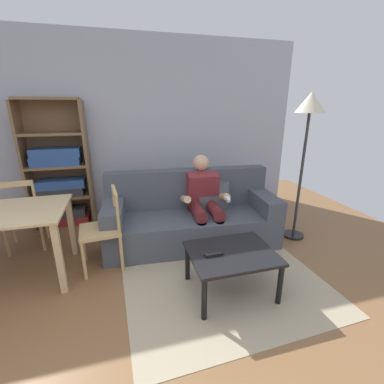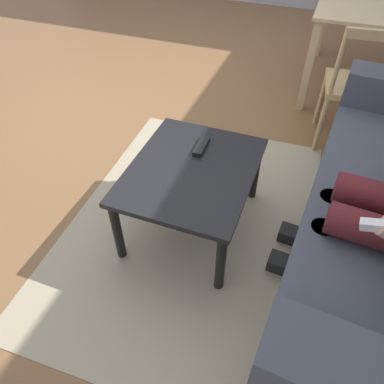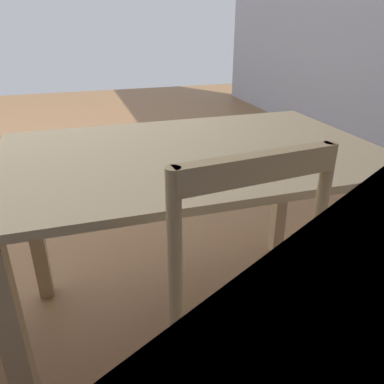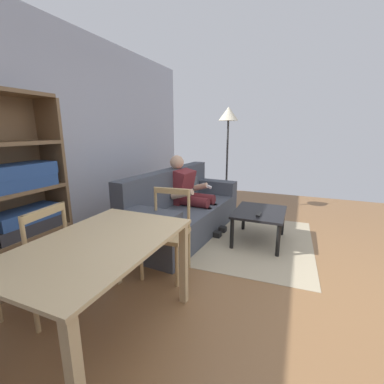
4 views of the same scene
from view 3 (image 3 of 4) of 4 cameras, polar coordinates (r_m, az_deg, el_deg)
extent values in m
cube|color=#D1B27F|center=(1.32, 0.00, 5.84)|extent=(1.29, 0.83, 0.02)
cube|color=#D1B27F|center=(2.00, 13.19, 0.31)|extent=(0.06, 0.06, 0.74)
cube|color=#D1B27F|center=(1.76, -22.58, -4.55)|extent=(0.06, 0.06, 0.74)
cube|color=#D1B27F|center=(1.18, -24.61, -21.50)|extent=(0.06, 0.06, 0.74)
cube|color=tan|center=(0.94, 14.76, -25.84)|extent=(0.46, 0.46, 0.04)
cylinder|color=tan|center=(1.29, 15.29, -23.48)|extent=(0.04, 0.04, 0.47)
cylinder|color=tan|center=(0.82, -2.54, -11.25)|extent=(0.03, 0.03, 0.46)
cylinder|color=tan|center=(1.00, 18.25, -5.50)|extent=(0.03, 0.03, 0.46)
cube|color=tan|center=(0.81, 9.88, 3.62)|extent=(0.38, 0.08, 0.06)
camera|label=1|loc=(4.08, -34.29, 29.21)|focal=24.58mm
camera|label=2|loc=(3.51, -86.97, 10.20)|focal=33.96mm
camera|label=4|loc=(2.93, 19.32, 29.92)|focal=24.38mm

